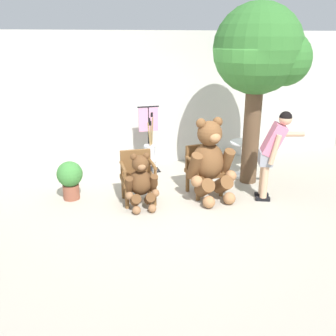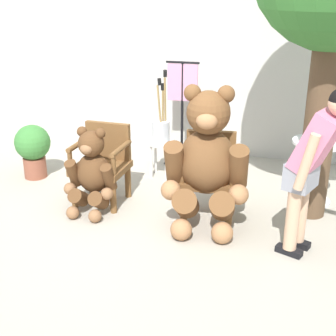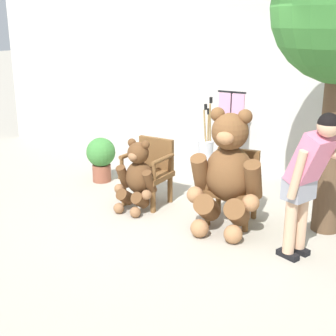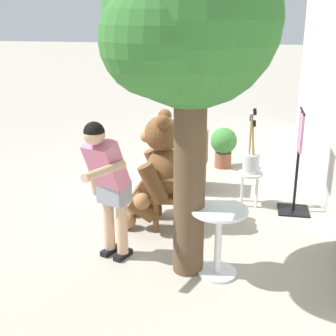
{
  "view_description": "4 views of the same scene",
  "coord_description": "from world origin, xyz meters",
  "px_view_note": "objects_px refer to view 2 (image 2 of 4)",
  "views": [
    {
      "loc": [
        -1.81,
        -5.37,
        2.69
      ],
      "look_at": [
        -0.25,
        -0.18,
        0.77
      ],
      "focal_mm": 40.0,
      "sensor_mm": 36.0,
      "label": 1
    },
    {
      "loc": [
        1.36,
        -4.01,
        2.3
      ],
      "look_at": [
        0.31,
        -0.13,
        0.7
      ],
      "focal_mm": 50.0,
      "sensor_mm": 36.0,
      "label": 2
    },
    {
      "loc": [
        2.51,
        -4.58,
        2.33
      ],
      "look_at": [
        -0.26,
        0.36,
        0.56
      ],
      "focal_mm": 50.0,
      "sensor_mm": 36.0,
      "label": 3
    },
    {
      "loc": [
        5.85,
        1.25,
        2.57
      ],
      "look_at": [
        0.21,
        0.25,
        0.59
      ],
      "focal_mm": 50.0,
      "sensor_mm": 36.0,
      "label": 4
    }
  ],
  "objects_px": {
    "wooden_chair_right": "(209,172)",
    "potted_plant": "(33,147)",
    "teddy_bear_large": "(207,160)",
    "teddy_bear_small": "(92,172)",
    "white_stool": "(161,149)",
    "clothing_display_stand": "(182,110)",
    "brush_bucket": "(161,128)",
    "person_visitor": "(314,159)",
    "wooden_chair_left": "(103,161)",
    "round_side_table": "(316,165)"
  },
  "relations": [
    {
      "from": "wooden_chair_right",
      "to": "potted_plant",
      "type": "distance_m",
      "value": 2.33
    },
    {
      "from": "teddy_bear_large",
      "to": "teddy_bear_small",
      "type": "bearing_deg",
      "value": -178.39
    },
    {
      "from": "white_stool",
      "to": "clothing_display_stand",
      "type": "distance_m",
      "value": 0.7
    },
    {
      "from": "wooden_chair_right",
      "to": "potted_plant",
      "type": "height_order",
      "value": "wooden_chair_right"
    },
    {
      "from": "wooden_chair_right",
      "to": "white_stool",
      "type": "height_order",
      "value": "wooden_chair_right"
    },
    {
      "from": "white_stool",
      "to": "brush_bucket",
      "type": "distance_m",
      "value": 0.28
    },
    {
      "from": "teddy_bear_large",
      "to": "clothing_display_stand",
      "type": "bearing_deg",
      "value": 111.09
    },
    {
      "from": "teddy_bear_small",
      "to": "person_visitor",
      "type": "xyz_separation_m",
      "value": [
        2.19,
        -0.3,
        0.46
      ]
    },
    {
      "from": "brush_bucket",
      "to": "wooden_chair_left",
      "type": "bearing_deg",
      "value": -116.84
    },
    {
      "from": "wooden_chair_left",
      "to": "clothing_display_stand",
      "type": "bearing_deg",
      "value": 68.83
    },
    {
      "from": "wooden_chair_right",
      "to": "potted_plant",
      "type": "relative_size",
      "value": 1.26
    },
    {
      "from": "person_visitor",
      "to": "teddy_bear_large",
      "type": "bearing_deg",
      "value": 161.1
    },
    {
      "from": "wooden_chair_left",
      "to": "round_side_table",
      "type": "xyz_separation_m",
      "value": [
        2.28,
        0.55,
        -0.01
      ]
    },
    {
      "from": "round_side_table",
      "to": "teddy_bear_large",
      "type": "bearing_deg",
      "value": -142.86
    },
    {
      "from": "wooden_chair_left",
      "to": "white_stool",
      "type": "height_order",
      "value": "wooden_chair_left"
    },
    {
      "from": "wooden_chair_right",
      "to": "teddy_bear_small",
      "type": "xyz_separation_m",
      "value": [
        -1.2,
        -0.29,
        -0.01
      ]
    },
    {
      "from": "round_side_table",
      "to": "clothing_display_stand",
      "type": "relative_size",
      "value": 0.53
    },
    {
      "from": "teddy_bear_small",
      "to": "white_stool",
      "type": "xyz_separation_m",
      "value": [
        0.43,
        1.14,
        -0.1
      ]
    },
    {
      "from": "white_stool",
      "to": "clothing_display_stand",
      "type": "xyz_separation_m",
      "value": [
        0.13,
        0.59,
        0.36
      ]
    },
    {
      "from": "wooden_chair_right",
      "to": "teddy_bear_small",
      "type": "relative_size",
      "value": 0.93
    },
    {
      "from": "wooden_chair_left",
      "to": "person_visitor",
      "type": "height_order",
      "value": "person_visitor"
    },
    {
      "from": "clothing_display_stand",
      "to": "brush_bucket",
      "type": "bearing_deg",
      "value": -102.23
    },
    {
      "from": "person_visitor",
      "to": "teddy_bear_small",
      "type": "bearing_deg",
      "value": 172.17
    },
    {
      "from": "wooden_chair_right",
      "to": "round_side_table",
      "type": "xyz_separation_m",
      "value": [
        1.09,
        0.55,
        -0.01
      ]
    },
    {
      "from": "wooden_chair_left",
      "to": "person_visitor",
      "type": "distance_m",
      "value": 2.31
    },
    {
      "from": "brush_bucket",
      "to": "potted_plant",
      "type": "bearing_deg",
      "value": -163.48
    },
    {
      "from": "wooden_chair_left",
      "to": "teddy_bear_small",
      "type": "distance_m",
      "value": 0.29
    },
    {
      "from": "person_visitor",
      "to": "clothing_display_stand",
      "type": "xyz_separation_m",
      "value": [
        -1.63,
        2.03,
        -0.2
      ]
    },
    {
      "from": "teddy_bear_small",
      "to": "clothing_display_stand",
      "type": "height_order",
      "value": "clothing_display_stand"
    },
    {
      "from": "round_side_table",
      "to": "potted_plant",
      "type": "relative_size",
      "value": 1.06
    },
    {
      "from": "person_visitor",
      "to": "round_side_table",
      "type": "xyz_separation_m",
      "value": [
        0.09,
        1.15,
        -0.47
      ]
    },
    {
      "from": "wooden_chair_left",
      "to": "potted_plant",
      "type": "height_order",
      "value": "wooden_chair_left"
    },
    {
      "from": "teddy_bear_large",
      "to": "clothing_display_stand",
      "type": "distance_m",
      "value": 1.81
    },
    {
      "from": "wooden_chair_right",
      "to": "teddy_bear_small",
      "type": "bearing_deg",
      "value": -166.34
    },
    {
      "from": "person_visitor",
      "to": "clothing_display_stand",
      "type": "distance_m",
      "value": 2.61
    },
    {
      "from": "teddy_bear_large",
      "to": "potted_plant",
      "type": "bearing_deg",
      "value": 164.28
    },
    {
      "from": "teddy_bear_small",
      "to": "potted_plant",
      "type": "height_order",
      "value": "teddy_bear_small"
    },
    {
      "from": "teddy_bear_large",
      "to": "white_stool",
      "type": "distance_m",
      "value": 1.4
    },
    {
      "from": "wooden_chair_left",
      "to": "brush_bucket",
      "type": "height_order",
      "value": "brush_bucket"
    },
    {
      "from": "teddy_bear_small",
      "to": "round_side_table",
      "type": "height_order",
      "value": "teddy_bear_small"
    },
    {
      "from": "wooden_chair_left",
      "to": "brush_bucket",
      "type": "bearing_deg",
      "value": 63.16
    },
    {
      "from": "brush_bucket",
      "to": "round_side_table",
      "type": "height_order",
      "value": "brush_bucket"
    },
    {
      "from": "white_stool",
      "to": "clothing_display_stand",
      "type": "height_order",
      "value": "clothing_display_stand"
    },
    {
      "from": "potted_plant",
      "to": "white_stool",
      "type": "bearing_deg",
      "value": 16.56
    },
    {
      "from": "wooden_chair_right",
      "to": "white_stool",
      "type": "relative_size",
      "value": 1.87
    },
    {
      "from": "teddy_bear_large",
      "to": "brush_bucket",
      "type": "distance_m",
      "value": 1.35
    },
    {
      "from": "round_side_table",
      "to": "clothing_display_stand",
      "type": "height_order",
      "value": "clothing_display_stand"
    },
    {
      "from": "wooden_chair_right",
      "to": "person_visitor",
      "type": "height_order",
      "value": "person_visitor"
    },
    {
      "from": "brush_bucket",
      "to": "clothing_display_stand",
      "type": "xyz_separation_m",
      "value": [
        0.13,
        0.59,
        0.09
      ]
    },
    {
      "from": "wooden_chair_right",
      "to": "round_side_table",
      "type": "distance_m",
      "value": 1.22
    }
  ]
}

